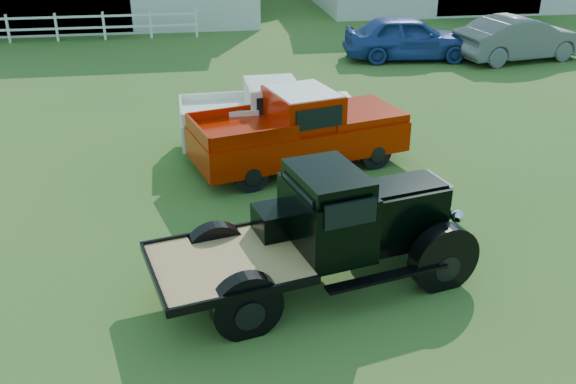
{
  "coord_description": "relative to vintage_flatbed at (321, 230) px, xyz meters",
  "views": [
    {
      "loc": [
        -1.43,
        -9.25,
        6.1
      ],
      "look_at": [
        0.2,
        1.2,
        1.05
      ],
      "focal_mm": 40.0,
      "sensor_mm": 36.0,
      "label": 1
    }
  ],
  "objects": [
    {
      "name": "white_pickup",
      "position": [
        -0.03,
        6.37,
        -0.19
      ],
      "size": [
        4.67,
        1.91,
        1.7
      ],
      "primitive_type": null,
      "rotation": [
        0.0,
        0.0,
        0.03
      ],
      "color": "silver",
      "rests_on": "ground"
    },
    {
      "name": "vintage_flatbed",
      "position": [
        0.0,
        0.0,
        0.0
      ],
      "size": [
        5.58,
        3.21,
        2.08
      ],
      "primitive_type": null,
      "rotation": [
        0.0,
        0.0,
        0.23
      ],
      "color": "black",
      "rests_on": "ground"
    },
    {
      "name": "misc_car_grey",
      "position": [
        10.68,
        14.06,
        -0.21
      ],
      "size": [
        5.29,
        2.65,
        1.67
      ],
      "primitive_type": "imported",
      "rotation": [
        0.0,
        0.0,
        1.75
      ],
      "color": "#5A5A5B",
      "rests_on": "ground"
    },
    {
      "name": "ground",
      "position": [
        -0.51,
        0.29,
        -1.04
      ],
      "size": [
        120.0,
        120.0,
        0.0
      ],
      "primitive_type": "plane",
      "color": "#2E5B1D"
    },
    {
      "name": "misc_car_blue",
      "position": [
        6.49,
        14.86,
        -0.19
      ],
      "size": [
        5.15,
        2.5,
        1.69
      ],
      "primitive_type": "imported",
      "rotation": [
        0.0,
        0.0,
        1.47
      ],
      "color": "navy",
      "rests_on": "ground"
    },
    {
      "name": "fence_rail",
      "position": [
        -8.51,
        20.29,
        -0.44
      ],
      "size": [
        14.2,
        0.16,
        1.2
      ],
      "primitive_type": null,
      "color": "white",
      "rests_on": "ground"
    },
    {
      "name": "red_pickup",
      "position": [
        0.5,
        5.05,
        -0.09
      ],
      "size": [
        5.53,
        3.27,
        1.89
      ],
      "primitive_type": null,
      "rotation": [
        0.0,
        0.0,
        0.26
      ],
      "color": "#A51500",
      "rests_on": "ground"
    }
  ]
}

